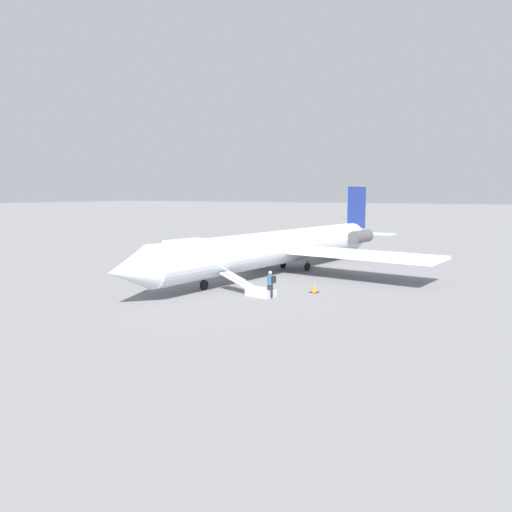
# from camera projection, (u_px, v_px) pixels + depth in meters

# --- Properties ---
(ground_plane) EXTENTS (600.00, 600.00, 0.00)m
(ground_plane) POSITION_uv_depth(u_px,v_px,m) (277.00, 273.00, 41.44)
(ground_plane) COLOR slate
(airplane_main) EXTENTS (34.18, 26.18, 7.31)m
(airplane_main) POSITION_uv_depth(u_px,v_px,m) (284.00, 246.00, 41.99)
(airplane_main) COLOR silver
(airplane_main) RESTS_ON ground
(boarding_stairs) EXTENTS (1.51, 4.11, 1.78)m
(boarding_stairs) POSITION_uv_depth(u_px,v_px,m) (256.00, 289.00, 32.52)
(boarding_stairs) COLOR #B2B2B7
(boarding_stairs) RESTS_ON ground
(passenger) EXTENTS (0.37, 0.56, 1.74)m
(passenger) POSITION_uv_depth(u_px,v_px,m) (271.00, 282.00, 31.62)
(passenger) COLOR #23232D
(passenger) RESTS_ON ground
(traffic_cone_near_stairs) EXTENTS (0.54, 0.54, 0.60)m
(traffic_cone_near_stairs) POSITION_uv_depth(u_px,v_px,m) (314.00, 288.00, 33.47)
(traffic_cone_near_stairs) COLOR black
(traffic_cone_near_stairs) RESTS_ON ground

